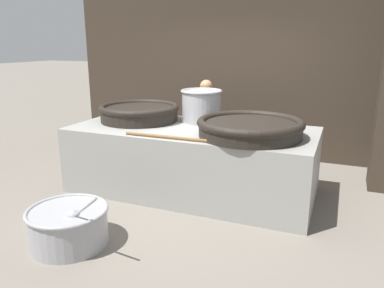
{
  "coord_description": "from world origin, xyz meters",
  "views": [
    {
      "loc": [
        1.88,
        -4.57,
        2.02
      ],
      "look_at": [
        0.0,
        0.0,
        0.67
      ],
      "focal_mm": 35.0,
      "sensor_mm": 36.0,
      "label": 1
    }
  ],
  "objects_px": {
    "giant_wok_near": "(139,112)",
    "prep_bowl_vegetables": "(68,225)",
    "giant_wok_far": "(250,127)",
    "cook": "(205,121)",
    "stock_pot": "(201,105)"
  },
  "relations": [
    {
      "from": "stock_pot",
      "to": "cook",
      "type": "height_order",
      "value": "cook"
    },
    {
      "from": "giant_wok_near",
      "to": "prep_bowl_vegetables",
      "type": "distance_m",
      "value": 2.18
    },
    {
      "from": "giant_wok_near",
      "to": "prep_bowl_vegetables",
      "type": "relative_size",
      "value": 1.15
    },
    {
      "from": "prep_bowl_vegetables",
      "to": "giant_wok_near",
      "type": "bearing_deg",
      "value": 98.37
    },
    {
      "from": "giant_wok_far",
      "to": "cook",
      "type": "distance_m",
      "value": 1.56
    },
    {
      "from": "giant_wok_far",
      "to": "cook",
      "type": "height_order",
      "value": "cook"
    },
    {
      "from": "cook",
      "to": "prep_bowl_vegetables",
      "type": "distance_m",
      "value": 2.93
    },
    {
      "from": "giant_wok_near",
      "to": "cook",
      "type": "height_order",
      "value": "cook"
    },
    {
      "from": "giant_wok_near",
      "to": "prep_bowl_vegetables",
      "type": "height_order",
      "value": "giant_wok_near"
    },
    {
      "from": "giant_wok_near",
      "to": "stock_pot",
      "type": "bearing_deg",
      "value": 17.52
    },
    {
      "from": "giant_wok_far",
      "to": "cook",
      "type": "xyz_separation_m",
      "value": [
        -1.01,
        1.16,
        -0.23
      ]
    },
    {
      "from": "giant_wok_near",
      "to": "stock_pot",
      "type": "xyz_separation_m",
      "value": [
        0.87,
        0.28,
        0.11
      ]
    },
    {
      "from": "stock_pot",
      "to": "prep_bowl_vegetables",
      "type": "relative_size",
      "value": 0.59
    },
    {
      "from": "giant_wok_near",
      "to": "giant_wok_far",
      "type": "distance_m",
      "value": 1.77
    },
    {
      "from": "giant_wok_near",
      "to": "prep_bowl_vegetables",
      "type": "xyz_separation_m",
      "value": [
        0.29,
        -2.0,
        -0.81
      ]
    }
  ]
}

